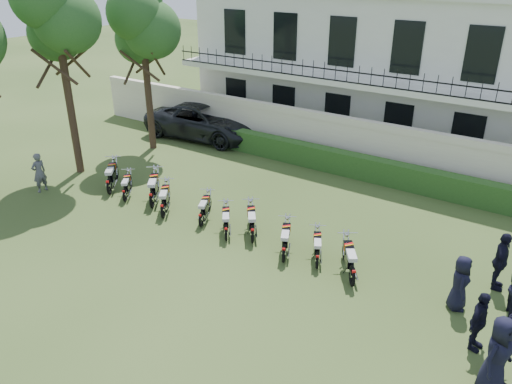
# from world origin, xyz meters

# --- Properties ---
(ground) EXTENTS (100.00, 100.00, 0.00)m
(ground) POSITION_xyz_m (0.00, 0.00, 0.00)
(ground) COLOR #30451B
(ground) RESTS_ON ground
(perimeter_wall) EXTENTS (30.00, 0.35, 2.30)m
(perimeter_wall) POSITION_xyz_m (0.00, 8.00, 1.17)
(perimeter_wall) COLOR beige
(perimeter_wall) RESTS_ON ground
(hedge) EXTENTS (18.00, 0.60, 1.00)m
(hedge) POSITION_xyz_m (1.00, 7.20, 0.50)
(hedge) COLOR #1D4016
(hedge) RESTS_ON ground
(building) EXTENTS (20.40, 9.60, 7.40)m
(building) POSITION_xyz_m (0.00, 13.96, 3.71)
(building) COLOR silver
(building) RESTS_ON ground
(tree_west_mid) EXTENTS (3.40, 3.20, 8.82)m
(tree_west_mid) POSITION_xyz_m (-9.46, 1.00, 6.67)
(tree_west_mid) COLOR #473323
(tree_west_mid) RESTS_ON ground
(tree_west_near) EXTENTS (3.40, 3.20, 7.90)m
(tree_west_near) POSITION_xyz_m (-8.96, 5.00, 5.89)
(tree_west_near) COLOR #473323
(tree_west_near) RESTS_ON ground
(motorcycle_0) EXTENTS (1.34, 1.70, 1.13)m
(motorcycle_0) POSITION_xyz_m (-6.57, 0.10, 0.52)
(motorcycle_0) COLOR black
(motorcycle_0) RESTS_ON ground
(motorcycle_1) EXTENTS (1.09, 1.42, 0.93)m
(motorcycle_1) POSITION_xyz_m (-5.55, -0.03, 0.43)
(motorcycle_1) COLOR black
(motorcycle_1) RESTS_ON ground
(motorcycle_2) EXTENTS (1.33, 1.76, 1.15)m
(motorcycle_2) POSITION_xyz_m (-4.30, 0.16, 0.53)
(motorcycle_2) COLOR black
(motorcycle_2) RESTS_ON ground
(motorcycle_3) EXTENTS (1.18, 1.62, 1.05)m
(motorcycle_3) POSITION_xyz_m (-3.40, -0.20, 0.48)
(motorcycle_3) COLOR black
(motorcycle_3) RESTS_ON ground
(motorcycle_4) EXTENTS (0.86, 1.61, 0.95)m
(motorcycle_4) POSITION_xyz_m (-1.86, 0.08, 0.44)
(motorcycle_4) COLOR black
(motorcycle_4) RESTS_ON ground
(motorcycle_5) EXTENTS (1.11, 1.45, 0.95)m
(motorcycle_5) POSITION_xyz_m (-0.57, -0.20, 0.44)
(motorcycle_5) COLOR black
(motorcycle_5) RESTS_ON ground
(motorcycle_6) EXTENTS (1.21, 1.58, 1.04)m
(motorcycle_6) POSITION_xyz_m (0.24, 0.16, 0.48)
(motorcycle_6) COLOR black
(motorcycle_6) RESTS_ON ground
(motorcycle_7) EXTENTS (0.93, 1.70, 1.01)m
(motorcycle_7) POSITION_xyz_m (1.69, -0.25, 0.46)
(motorcycle_7) COLOR black
(motorcycle_7) RESTS_ON ground
(motorcycle_8) EXTENTS (0.88, 1.53, 0.92)m
(motorcycle_8) POSITION_xyz_m (2.70, 0.01, 0.42)
(motorcycle_8) COLOR black
(motorcycle_8) RESTS_ON ground
(motorcycle_9) EXTENTS (1.15, 1.68, 1.06)m
(motorcycle_9) POSITION_xyz_m (3.94, -0.22, 0.49)
(motorcycle_9) COLOR black
(motorcycle_9) RESTS_ON ground
(suv) EXTENTS (6.51, 3.45, 1.74)m
(suv) POSITION_xyz_m (-7.85, 7.68, 0.87)
(suv) COLOR black
(suv) RESTS_ON ground
(inspector) EXTENTS (0.41, 0.61, 1.62)m
(inspector) POSITION_xyz_m (-9.09, -1.20, 0.81)
(inspector) COLOR slate
(inspector) RESTS_ON ground
(officer_0) EXTENTS (0.85, 1.05, 1.86)m
(officer_0) POSITION_xyz_m (8.00, -2.02, 0.93)
(officer_0) COLOR black
(officer_0) RESTS_ON ground
(officer_1) EXTENTS (0.83, 0.95, 1.67)m
(officer_1) POSITION_xyz_m (8.16, -1.46, 0.84)
(officer_1) COLOR black
(officer_1) RESTS_ON ground
(officer_2) EXTENTS (0.54, 0.98, 1.59)m
(officer_2) POSITION_xyz_m (7.42, -0.92, 0.79)
(officer_2) COLOR black
(officer_2) RESTS_ON ground
(officer_3) EXTENTS (0.72, 0.89, 1.58)m
(officer_3) POSITION_xyz_m (6.67, 0.43, 0.79)
(officer_3) COLOR black
(officer_3) RESTS_ON ground
(officer_5) EXTENTS (0.55, 1.08, 1.76)m
(officer_5) POSITION_xyz_m (7.38, 1.97, 0.88)
(officer_5) COLOR black
(officer_5) RESTS_ON ground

